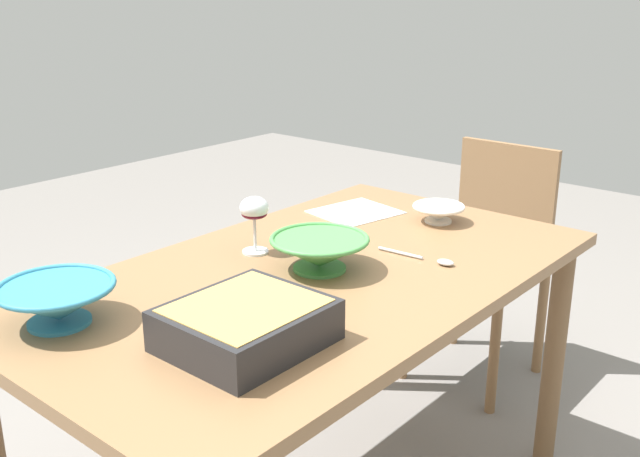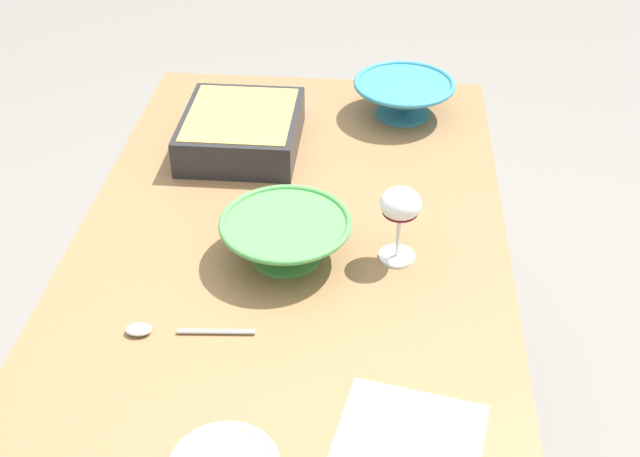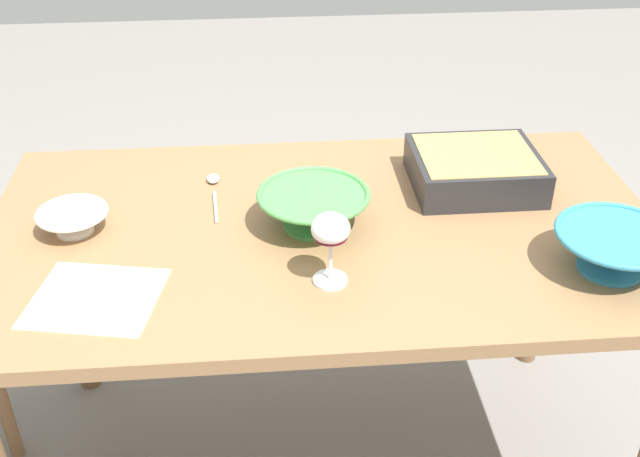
{
  "view_description": "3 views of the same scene",
  "coord_description": "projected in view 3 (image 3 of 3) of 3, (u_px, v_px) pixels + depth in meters",
  "views": [
    {
      "loc": [
        1.26,
        1.09,
        1.42
      ],
      "look_at": [
        -0.08,
        -0.05,
        0.84
      ],
      "focal_mm": 41.39,
      "sensor_mm": 36.0,
      "label": 1
    },
    {
      "loc": [
        -1.2,
        -0.17,
        1.7
      ],
      "look_at": [
        -0.02,
        -0.06,
        0.82
      ],
      "focal_mm": 45.44,
      "sensor_mm": 36.0,
      "label": 2
    },
    {
      "loc": [
        -0.13,
        -1.41,
        1.64
      ],
      "look_at": [
        -0.01,
        -0.05,
        0.78
      ],
      "focal_mm": 42.91,
      "sensor_mm": 36.0,
      "label": 3
    }
  ],
  "objects": [
    {
      "name": "casserole_dish",
      "position": [
        475.0,
        168.0,
        1.8
      ],
      "size": [
        0.29,
        0.26,
        0.08
      ],
      "color": "#262628",
      "rests_on": "dining_table"
    },
    {
      "name": "wine_glass",
      "position": [
        331.0,
        234.0,
        1.44
      ],
      "size": [
        0.08,
        0.08,
        0.15
      ],
      "color": "white",
      "rests_on": "dining_table"
    },
    {
      "name": "napkin",
      "position": [
        96.0,
        298.0,
        1.45
      ],
      "size": [
        0.27,
        0.25,
        0.0
      ],
      "primitive_type": "cube",
      "rotation": [
        0.0,
        0.0,
        -0.2
      ],
      "color": "white",
      "rests_on": "dining_table"
    },
    {
      "name": "small_bowl",
      "position": [
        614.0,
        249.0,
        1.51
      ],
      "size": [
        0.24,
        0.24,
        0.09
      ],
      "color": "teal",
      "rests_on": "dining_table"
    },
    {
      "name": "mixing_bowl",
      "position": [
        73.0,
        219.0,
        1.64
      ],
      "size": [
        0.15,
        0.15,
        0.05
      ],
      "color": "white",
      "rests_on": "dining_table"
    },
    {
      "name": "dining_table",
      "position": [
        324.0,
        261.0,
        1.73
      ],
      "size": [
        1.48,
        0.84,
        0.75
      ],
      "color": "olive",
      "rests_on": "ground_plane"
    },
    {
      "name": "serving_bowl",
      "position": [
        314.0,
        207.0,
        1.64
      ],
      "size": [
        0.24,
        0.24,
        0.09
      ],
      "color": "#4C994C",
      "rests_on": "dining_table"
    },
    {
      "name": "serving_spoon",
      "position": [
        214.0,
        187.0,
        1.8
      ],
      "size": [
        0.03,
        0.22,
        0.01
      ],
      "color": "silver",
      "rests_on": "dining_table"
    }
  ]
}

